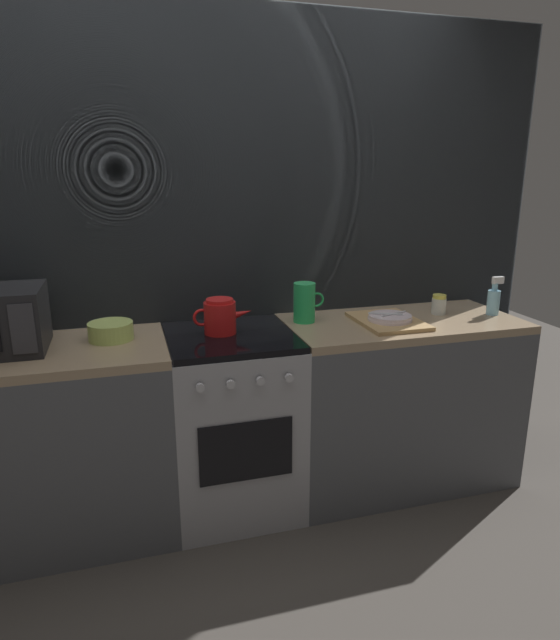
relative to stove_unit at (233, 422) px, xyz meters
The scene contains 11 objects.
ground_plane 0.45m from the stove_unit, 90.00° to the left, with size 8.00×8.00×0.00m, color #47423D.
back_wall 0.82m from the stove_unit, 90.00° to the left, with size 3.60×0.05×2.40m.
counter_left 0.90m from the stove_unit, behind, with size 1.20×0.60×0.90m.
stove_unit is the anchor object (origin of this frame).
counter_right 0.90m from the stove_unit, ahead, with size 1.20×0.60×0.90m.
kettle 0.53m from the stove_unit, 142.15° to the left, with size 0.28×0.15×0.17m.
mixing_bowl 0.73m from the stove_unit, behind, with size 0.20×0.20×0.08m, color #B7D166.
pitcher 0.69m from the stove_unit, 15.15° to the left, with size 0.16×0.11×0.20m.
dish_pile 0.93m from the stove_unit, ahead, with size 0.30×0.40×0.06m.
spice_jar 1.25m from the stove_unit, ahead, with size 0.08×0.08×0.10m.
spray_bottle 1.51m from the stove_unit, ahead, with size 0.08×0.06×0.20m.
Camera 1 is at (-0.46, -2.40, 1.64)m, focal length 30.44 mm.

